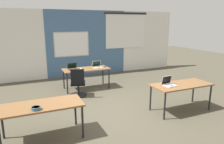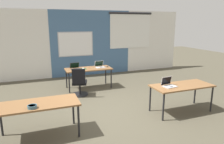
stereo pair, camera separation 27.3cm
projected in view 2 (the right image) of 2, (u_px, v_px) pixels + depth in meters
The scene contains 13 objects.
ground_plane at pixel (110, 112), 5.44m from camera, with size 24.00×24.00×0.00m.
back_wall_assembly at pixel (78, 43), 8.94m from camera, with size 10.00×0.27×2.80m.
desk_near_left at pixel (38, 106), 4.14m from camera, with size 1.60×0.70×0.72m.
desk_near_right at pixel (182, 87), 5.34m from camera, with size 1.60×0.70×0.72m.
desk_far_center at pixel (89, 70), 7.29m from camera, with size 1.60×0.70×0.72m.
laptop_near_right_inner at pixel (169, 84), 5.21m from camera, with size 0.37×0.32×0.24m.
laptop_far_left at pixel (75, 68), 7.13m from camera, with size 0.36×0.35×0.22m.
mousepad_far_left at pixel (83, 69), 7.17m from camera, with size 0.22×0.19×0.00m.
mouse_far_left at pixel (83, 68), 7.17m from camera, with size 0.08×0.11×0.03m.
chair_far_left at pixel (80, 84), 6.56m from camera, with size 0.55×0.60×0.92m.
laptop_far_right at pixel (100, 66), 7.43m from camera, with size 0.35×0.33×0.23m.
mouse_far_right at pixel (107, 66), 7.51m from camera, with size 0.07×0.11×0.03m.
snack_bowl at pixel (32, 106), 3.88m from camera, with size 0.18×0.18×0.06m.
Camera 2 is at (-1.74, -4.74, 2.29)m, focal length 33.26 mm.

